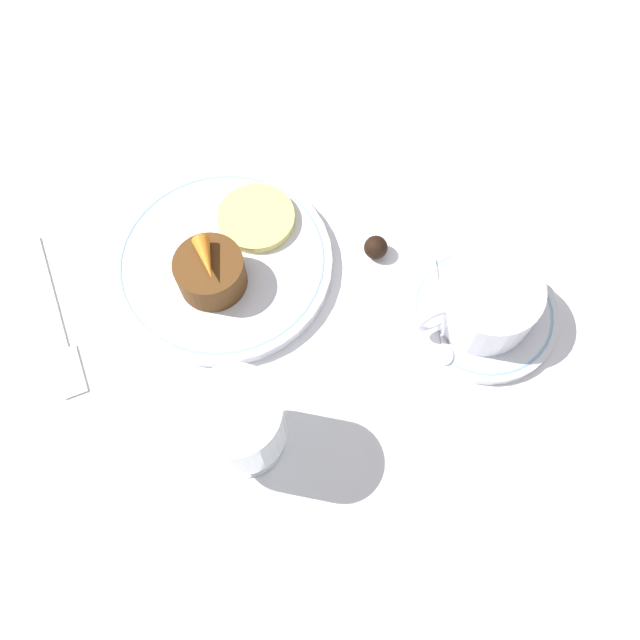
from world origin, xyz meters
TOP-DOWN VIEW (x-y plane):
  - ground_plane at (0.00, 0.00)m, footprint 3.00×3.00m
  - dinner_plate at (-0.00, -0.04)m, footprint 0.22×0.22m
  - saucer at (-0.22, 0.10)m, footprint 0.15×0.15m
  - coffee_cup at (-0.21, 0.10)m, footprint 0.12×0.10m
  - spoon at (-0.17, 0.10)m, footprint 0.05×0.11m
  - wine_glass at (0.04, 0.14)m, footprint 0.07×0.07m
  - fork at (0.17, -0.04)m, footprint 0.02×0.18m
  - dessert_cake at (0.02, -0.02)m, footprint 0.07×0.07m
  - carrot_garnish at (0.02, -0.02)m, footprint 0.02×0.04m
  - pineapple_slice at (-0.05, -0.07)m, footprint 0.08×0.08m
  - chocolate_truffle at (-0.15, 0.00)m, footprint 0.02×0.02m

SIDE VIEW (x-z plane):
  - ground_plane at x=0.00m, z-range 0.00..0.00m
  - fork at x=0.17m, z-range 0.00..0.01m
  - saucer at x=-0.22m, z-range 0.00..0.01m
  - dinner_plate at x=0.00m, z-range 0.00..0.02m
  - spoon at x=-0.17m, z-range 0.01..0.01m
  - chocolate_truffle at x=-0.15m, z-range 0.00..0.02m
  - pineapple_slice at x=-0.05m, z-range 0.01..0.02m
  - dessert_cake at x=0.02m, z-range 0.01..0.05m
  - coffee_cup at x=-0.21m, z-range 0.01..0.06m
  - carrot_garnish at x=0.02m, z-range 0.05..0.07m
  - wine_glass at x=0.04m, z-range 0.02..0.12m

